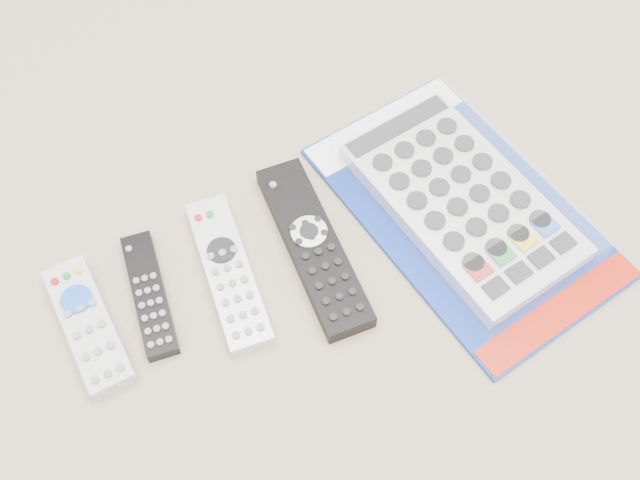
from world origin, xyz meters
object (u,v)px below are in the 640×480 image
remote_slim_black (150,295)px  remote_silver_dvd (229,273)px  remote_small_grey (88,325)px  jumbo_remote_packaged (462,199)px  remote_large_black (313,246)px

remote_slim_black → remote_silver_dvd: size_ratio=0.79×
remote_small_grey → remote_slim_black: remote_small_grey is taller
remote_slim_black → jumbo_remote_packaged: 0.39m
remote_slim_black → remote_silver_dvd: 0.09m
remote_slim_black → jumbo_remote_packaged: (0.38, -0.08, 0.01)m
remote_large_black → remote_small_grey: bearing=-179.9°
remote_silver_dvd → jumbo_remote_packaged: 0.30m
remote_silver_dvd → remote_large_black: (0.10, -0.02, 0.00)m
remote_small_grey → remote_silver_dvd: remote_small_grey is taller
remote_small_grey → jumbo_remote_packaged: bearing=-8.4°
remote_silver_dvd → jumbo_remote_packaged: jumbo_remote_packaged is taller
remote_small_grey → jumbo_remote_packaged: size_ratio=0.43×
remote_large_black → jumbo_remote_packaged: size_ratio=0.62×
remote_silver_dvd → jumbo_remote_packaged: size_ratio=0.53×
remote_small_grey → remote_silver_dvd: (0.16, -0.02, -0.00)m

